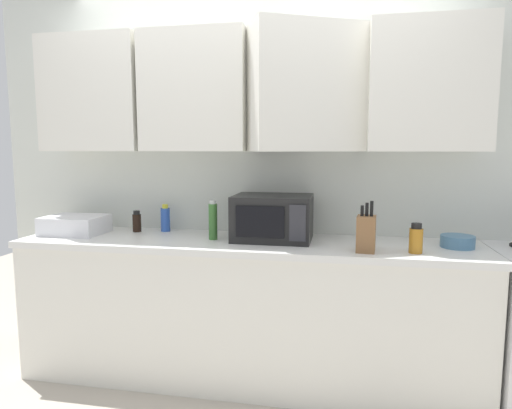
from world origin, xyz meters
The scene contains 10 objects.
wall_back_with_cabinets centered at (0.00, -0.07, 1.58)m, with size 3.72×0.59×2.60m.
counter_run centered at (0.00, -0.30, 0.45)m, with size 2.85×0.63×0.90m.
microwave centered at (0.16, -0.25, 1.04)m, with size 0.48×0.37×0.28m.
dish_rack centered at (-1.17, -0.30, 0.96)m, with size 0.38×0.30×0.12m, color silver.
knife_block centered at (0.72, -0.48, 1.00)m, with size 0.11×0.13×0.28m.
bottle_soy_dark centered at (-0.80, -0.15, 0.97)m, with size 0.06×0.06×0.14m.
bottle_blue_cleaner centered at (-0.61, -0.10, 0.99)m, with size 0.06×0.06×0.19m.
bottle_green_oil centered at (-0.21, -0.31, 1.02)m, with size 0.05×0.05×0.25m.
bottle_amber_vinegar centered at (0.98, -0.46, 0.98)m, with size 0.07×0.07×0.16m.
bowl_ceramic_small centered at (1.24, -0.26, 0.93)m, with size 0.19×0.19×0.07m, color teal.
Camera 1 is at (0.58, -2.96, 1.46)m, focal length 31.30 mm.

